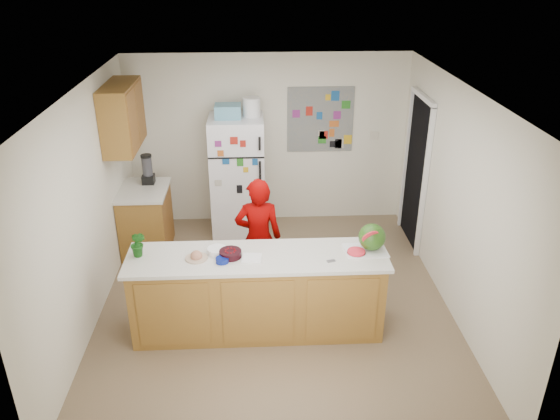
{
  "coord_description": "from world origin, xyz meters",
  "views": [
    {
      "loc": [
        -0.2,
        -5.34,
        3.74
      ],
      "look_at": [
        0.07,
        0.2,
        1.1
      ],
      "focal_mm": 35.0,
      "sensor_mm": 36.0,
      "label": 1
    }
  ],
  "objects_px": {
    "refrigerator": "(238,176)",
    "watermelon": "(372,237)",
    "cherry_bowl": "(230,254)",
    "person": "(258,238)"
  },
  "relations": [
    {
      "from": "refrigerator",
      "to": "watermelon",
      "type": "height_order",
      "value": "refrigerator"
    },
    {
      "from": "watermelon",
      "to": "cherry_bowl",
      "type": "height_order",
      "value": "watermelon"
    },
    {
      "from": "refrigerator",
      "to": "cherry_bowl",
      "type": "xyz_separation_m",
      "value": [
        -0.02,
        -2.38,
        0.11
      ]
    },
    {
      "from": "refrigerator",
      "to": "cherry_bowl",
      "type": "height_order",
      "value": "refrigerator"
    },
    {
      "from": "refrigerator",
      "to": "watermelon",
      "type": "xyz_separation_m",
      "value": [
        1.44,
        -2.32,
        0.22
      ]
    },
    {
      "from": "watermelon",
      "to": "cherry_bowl",
      "type": "bearing_deg",
      "value": -177.28
    },
    {
      "from": "person",
      "to": "cherry_bowl",
      "type": "bearing_deg",
      "value": 67.35
    },
    {
      "from": "refrigerator",
      "to": "watermelon",
      "type": "distance_m",
      "value": 2.74
    },
    {
      "from": "refrigerator",
      "to": "person",
      "type": "height_order",
      "value": "refrigerator"
    },
    {
      "from": "refrigerator",
      "to": "cherry_bowl",
      "type": "relative_size",
      "value": 7.46
    }
  ]
}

